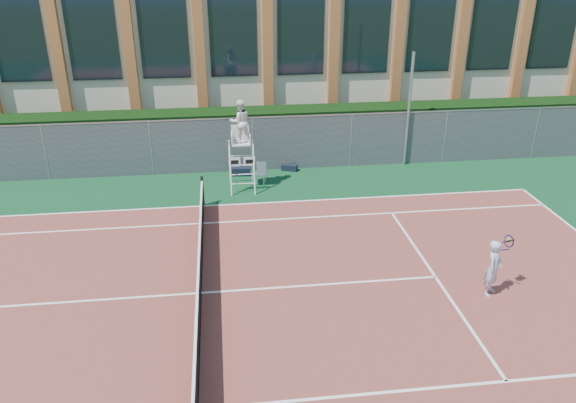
{
  "coord_description": "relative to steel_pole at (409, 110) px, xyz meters",
  "views": [
    {
      "loc": [
        0.74,
        -12.59,
        8.28
      ],
      "look_at": [
        2.68,
        3.0,
        1.17
      ],
      "focal_mm": 35.0,
      "sensor_mm": 36.0,
      "label": 1
    }
  ],
  "objects": [
    {
      "name": "umpire_chair",
      "position": [
        -6.84,
        -1.65,
        0.18
      ],
      "size": [
        0.95,
        1.47,
        3.42
      ],
      "color": "white",
      "rests_on": "ground"
    },
    {
      "name": "building",
      "position": [
        -8.29,
        9.25,
        1.82
      ],
      "size": [
        45.0,
        10.6,
        8.22
      ],
      "color": "beige",
      "rests_on": "ground"
    },
    {
      "name": "hedge",
      "position": [
        -8.29,
        1.3,
        -1.22
      ],
      "size": [
        40.0,
        1.4,
        2.2
      ],
      "primitive_type": "cube",
      "color": "black",
      "rests_on": "ground"
    },
    {
      "name": "tennis_net",
      "position": [
        -8.29,
        -8.7,
        -1.78
      ],
      "size": [
        0.1,
        11.3,
        1.1
      ],
      "color": "black",
      "rests_on": "ground"
    },
    {
      "name": "sports_bag_far",
      "position": [
        -4.85,
        -0.1,
        -2.19
      ],
      "size": [
        0.68,
        0.48,
        0.25
      ],
      "primitive_type": "cube",
      "rotation": [
        0.0,
        0.0,
        -0.38
      ],
      "color": "black",
      "rests_on": "apron"
    },
    {
      "name": "fence",
      "position": [
        -8.29,
        0.1,
        -1.22
      ],
      "size": [
        40.0,
        0.06,
        2.2
      ],
      "primitive_type": null,
      "color": "#595E60",
      "rests_on": "ground"
    },
    {
      "name": "ground",
      "position": [
        -8.29,
        -8.7,
        -2.32
      ],
      "size": [
        120.0,
        120.0,
        0.0
      ],
      "primitive_type": "plane",
      "color": "#233814"
    },
    {
      "name": "tennis_player",
      "position": [
        -0.77,
        -9.64,
        -1.52
      ],
      "size": [
        0.92,
        0.75,
        1.56
      ],
      "color": "silver",
      "rests_on": "tennis_court"
    },
    {
      "name": "steel_pole",
      "position": [
        0.0,
        0.0,
        0.0
      ],
      "size": [
        0.12,
        0.12,
        4.64
      ],
      "primitive_type": "cylinder",
      "color": "#9EA0A5",
      "rests_on": "ground"
    },
    {
      "name": "tennis_court",
      "position": [
        -8.29,
        -8.7,
        -2.3
      ],
      "size": [
        23.77,
        10.97,
        0.02
      ],
      "primitive_type": "cube",
      "color": "brown",
      "rests_on": "apron"
    },
    {
      "name": "plastic_chair",
      "position": [
        -6.1,
        -1.22,
        -1.84
      ],
      "size": [
        0.46,
        0.46,
        0.81
      ],
      "color": "silver",
      "rests_on": "apron"
    },
    {
      "name": "apron",
      "position": [
        -8.29,
        -7.7,
        -2.32
      ],
      "size": [
        36.0,
        20.0,
        0.01
      ],
      "primitive_type": "cube",
      "color": "#0E3E1F",
      "rests_on": "ground"
    },
    {
      "name": "sports_bag_near",
      "position": [
        -6.84,
        -0.39,
        -2.15
      ],
      "size": [
        0.79,
        0.38,
        0.32
      ],
      "primitive_type": "cube",
      "rotation": [
        0.0,
        0.0,
        -0.1
      ],
      "color": "black",
      "rests_on": "apron"
    }
  ]
}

